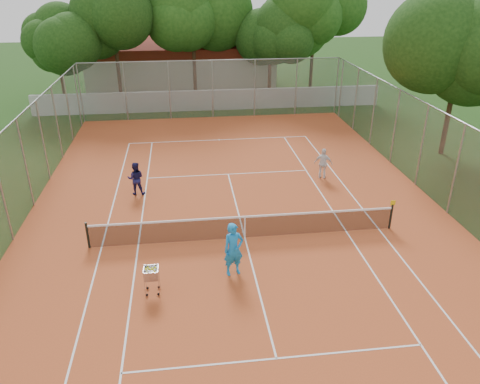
{
  "coord_description": "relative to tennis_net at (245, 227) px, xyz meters",
  "views": [
    {
      "loc": [
        -2.16,
        -15.69,
        9.48
      ],
      "look_at": [
        0.0,
        1.5,
        1.3
      ],
      "focal_mm": 35.0,
      "sensor_mm": 36.0,
      "label": 1
    }
  ],
  "objects": [
    {
      "name": "tropical_trees",
      "position": [
        0.0,
        22.0,
        4.49
      ],
      "size": [
        29.0,
        19.0,
        10.0
      ],
      "primitive_type": "cube",
      "color": "black",
      "rests_on": "ground"
    },
    {
      "name": "court_lines",
      "position": [
        0.0,
        0.0,
        -0.49
      ],
      "size": [
        10.98,
        23.78,
        0.01
      ],
      "primitive_type": "cube",
      "color": "white",
      "rests_on": "court_pad"
    },
    {
      "name": "court_pad",
      "position": [
        0.0,
        0.0,
        -0.5
      ],
      "size": [
        18.0,
        34.0,
        0.02
      ],
      "primitive_type": "cube",
      "color": "#B24C22",
      "rests_on": "ground"
    },
    {
      "name": "boundary_wall",
      "position": [
        0.0,
        19.0,
        0.24
      ],
      "size": [
        26.0,
        0.3,
        1.5
      ],
      "primitive_type": "cube",
      "color": "silver",
      "rests_on": "ground"
    },
    {
      "name": "clubhouse",
      "position": [
        -2.0,
        29.0,
        1.69
      ],
      "size": [
        16.4,
        9.0,
        4.4
      ],
      "primitive_type": "cube",
      "color": "beige",
      "rests_on": "ground"
    },
    {
      "name": "player_far_left",
      "position": [
        -4.48,
        4.6,
        0.3
      ],
      "size": [
        0.79,
        0.62,
        1.57
      ],
      "primitive_type": "imported",
      "rotation": [
        0.0,
        0.0,
        3.11
      ],
      "color": "#1A1849",
      "rests_on": "court_pad"
    },
    {
      "name": "tennis_net",
      "position": [
        0.0,
        0.0,
        0.0
      ],
      "size": [
        11.88,
        0.1,
        0.98
      ],
      "primitive_type": "cube",
      "color": "black",
      "rests_on": "court_pad"
    },
    {
      "name": "ball_hopper",
      "position": [
        -3.43,
        -3.07,
        0.02
      ],
      "size": [
        0.55,
        0.55,
        1.02
      ],
      "primitive_type": "cube",
      "rotation": [
        0.0,
        0.0,
        0.12
      ],
      "color": "#A9A8AF",
      "rests_on": "court_pad"
    },
    {
      "name": "player_near",
      "position": [
        -0.7,
        -2.32,
        0.47
      ],
      "size": [
        0.79,
        0.62,
        1.92
      ],
      "primitive_type": "imported",
      "rotation": [
        0.0,
        0.0,
        0.25
      ],
      "color": "#1882CE",
      "rests_on": "court_pad"
    },
    {
      "name": "perimeter_fence",
      "position": [
        0.0,
        0.0,
        1.49
      ],
      "size": [
        18.0,
        34.0,
        4.0
      ],
      "primitive_type": "cube",
      "color": "slate",
      "rests_on": "ground"
    },
    {
      "name": "ground",
      "position": [
        0.0,
        0.0,
        -0.51
      ],
      "size": [
        120.0,
        120.0,
        0.0
      ],
      "primitive_type": "plane",
      "color": "#16330D",
      "rests_on": "ground"
    },
    {
      "name": "player_far_right",
      "position": [
        4.69,
        5.35,
        0.29
      ],
      "size": [
        0.99,
        0.69,
        1.56
      ],
      "primitive_type": "imported",
      "rotation": [
        0.0,
        0.0,
        2.76
      ],
      "color": "white",
      "rests_on": "court_pad"
    }
  ]
}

